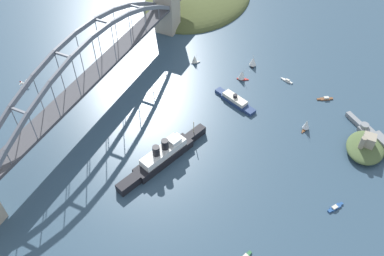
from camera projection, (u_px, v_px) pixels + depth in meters
name	position (u px, v px, depth m)	size (l,w,h in m)	color
ground_plane	(98.00, 103.00, 312.30)	(1400.00, 1400.00, 0.00)	#334C60
harbor_arch_bridge	(93.00, 77.00, 293.72)	(295.81, 18.72, 62.59)	#ADA38E
ocean_liner	(163.00, 155.00, 268.11)	(74.66, 30.72, 18.41)	black
harbor_ferry_steamer	(235.00, 100.00, 311.26)	(19.89, 37.51, 7.77)	navy
fort_island_mid_harbor	(366.00, 147.00, 275.21)	(32.74, 25.45, 15.67)	#4C6038
seaplane_taxiing_near_bridge	(25.00, 84.00, 325.15)	(10.92, 7.43, 5.10)	#B7B7B2
small_boat_1	(306.00, 125.00, 289.76)	(8.91, 5.77, 9.63)	brown
small_boat_3	(335.00, 207.00, 245.26)	(10.94, 7.92, 1.94)	#234C8C
small_boat_4	(253.00, 62.00, 342.71)	(10.70, 7.15, 9.68)	black
small_boat_5	(242.00, 75.00, 329.63)	(6.56, 9.65, 10.19)	#B2231E
small_boat_7	(287.00, 81.00, 330.65)	(4.32, 10.67, 2.11)	silver
small_boat_8	(195.00, 59.00, 345.82)	(6.75, 7.02, 8.62)	silver
small_boat_9	(325.00, 99.00, 315.02)	(7.89, 11.85, 2.26)	brown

